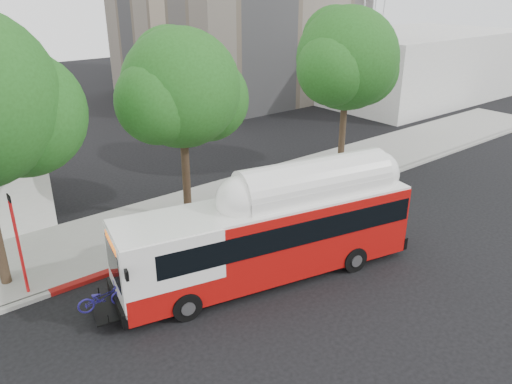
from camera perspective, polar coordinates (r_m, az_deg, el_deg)
ground at (r=19.65m, az=4.12°, el=-8.46°), size 120.00×120.00×0.00m
sidewalk at (r=24.20m, az=-6.31°, el=-2.00°), size 60.00×5.00×0.15m
curb_strip at (r=22.25m, az=-2.67°, el=-4.22°), size 60.00×0.30×0.15m
red_curb_segment at (r=20.85m, az=-9.39°, el=-6.50°), size 10.00×0.32×0.16m
street_tree_mid at (r=21.72m, az=-7.68°, el=11.28°), size 5.75×5.00×8.62m
street_tree_right at (r=27.96m, az=10.90°, el=14.38°), size 6.21×5.40×9.18m
horizon_block at (r=50.72m, az=17.57°, el=13.70°), size 20.00×12.00×6.00m
transit_bus at (r=18.21m, az=1.65°, el=-5.19°), size 12.00×4.63×3.50m
signal_pole at (r=18.75m, az=-25.47°, el=-5.58°), size 0.11×0.36×3.84m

